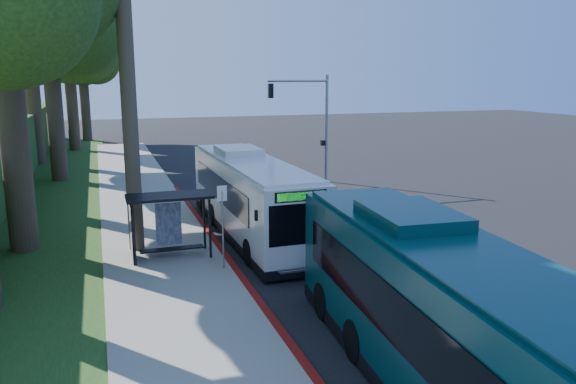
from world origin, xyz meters
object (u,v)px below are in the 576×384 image
object	(u,v)px
white_bus	(250,195)
pickup	(290,184)
bus_shelter	(163,214)
teal_bus	(451,322)

from	to	relation	value
white_bus	pickup	distance (m)	8.10
bus_shelter	white_bus	size ratio (longest dim) A/B	0.26
white_bus	teal_bus	xyz separation A→B (m)	(0.61, -14.14, 0.10)
teal_bus	pickup	distance (m)	21.32
white_bus	teal_bus	world-z (taller)	teal_bus
bus_shelter	teal_bus	xyz separation A→B (m)	(4.67, -11.83, 0.08)
white_bus	pickup	bearing A→B (deg)	57.47
white_bus	pickup	xyz separation A→B (m)	(4.20, 6.84, -1.05)
white_bus	teal_bus	bearing A→B (deg)	-88.53
bus_shelter	pickup	distance (m)	12.37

